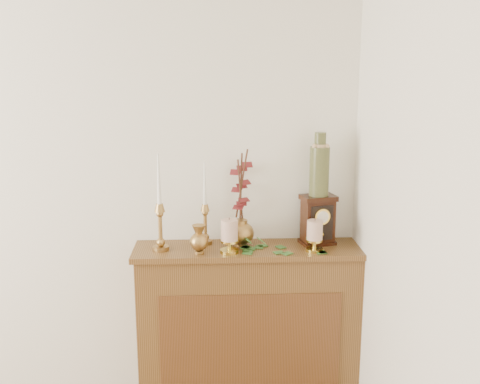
{
  "coord_description": "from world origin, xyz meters",
  "views": [
    {
      "loc": [
        1.22,
        -0.79,
        1.88
      ],
      "look_at": [
        1.35,
        2.05,
        1.25
      ],
      "focal_mm": 42.0,
      "sensor_mm": 36.0,
      "label": 1
    }
  ],
  "objects_px": {
    "ginger_jar": "(241,201)",
    "mantel_clock": "(318,220)",
    "candlestick_left": "(160,219)",
    "ceramic_vase": "(319,168)",
    "candlestick_center": "(205,217)",
    "bud_vase": "(199,240)"
  },
  "relations": [
    {
      "from": "candlestick_left",
      "to": "ginger_jar",
      "type": "distance_m",
      "value": 0.45
    },
    {
      "from": "candlestick_left",
      "to": "ginger_jar",
      "type": "bearing_deg",
      "value": 13.72
    },
    {
      "from": "mantel_clock",
      "to": "ginger_jar",
      "type": "bearing_deg",
      "value": 161.9
    },
    {
      "from": "bud_vase",
      "to": "mantel_clock",
      "type": "height_order",
      "value": "mantel_clock"
    },
    {
      "from": "ginger_jar",
      "to": "ceramic_vase",
      "type": "relative_size",
      "value": 1.57
    },
    {
      "from": "ginger_jar",
      "to": "mantel_clock",
      "type": "relative_size",
      "value": 1.97
    },
    {
      "from": "candlestick_center",
      "to": "ceramic_vase",
      "type": "height_order",
      "value": "ceramic_vase"
    },
    {
      "from": "bud_vase",
      "to": "ceramic_vase",
      "type": "xyz_separation_m",
      "value": [
        0.64,
        0.14,
        0.35
      ]
    },
    {
      "from": "candlestick_left",
      "to": "mantel_clock",
      "type": "height_order",
      "value": "candlestick_left"
    },
    {
      "from": "bud_vase",
      "to": "ginger_jar",
      "type": "relative_size",
      "value": 0.29
    },
    {
      "from": "candlestick_center",
      "to": "mantel_clock",
      "type": "xyz_separation_m",
      "value": [
        0.61,
        -0.03,
        -0.02
      ]
    },
    {
      "from": "candlestick_center",
      "to": "bud_vase",
      "type": "height_order",
      "value": "candlestick_center"
    },
    {
      "from": "candlestick_left",
      "to": "candlestick_center",
      "type": "bearing_deg",
      "value": 22.92
    },
    {
      "from": "candlestick_center",
      "to": "candlestick_left",
      "type": "bearing_deg",
      "value": -157.08
    },
    {
      "from": "candlestick_center",
      "to": "bud_vase",
      "type": "relative_size",
      "value": 2.94
    },
    {
      "from": "candlestick_left",
      "to": "ceramic_vase",
      "type": "bearing_deg",
      "value": 4.92
    },
    {
      "from": "ginger_jar",
      "to": "mantel_clock",
      "type": "height_order",
      "value": "ginger_jar"
    },
    {
      "from": "candlestick_left",
      "to": "mantel_clock",
      "type": "bearing_deg",
      "value": 4.76
    },
    {
      "from": "bud_vase",
      "to": "ginger_jar",
      "type": "distance_m",
      "value": 0.33
    },
    {
      "from": "mantel_clock",
      "to": "ceramic_vase",
      "type": "xyz_separation_m",
      "value": [
        -0.0,
        0.0,
        0.29
      ]
    },
    {
      "from": "candlestick_left",
      "to": "ceramic_vase",
      "type": "xyz_separation_m",
      "value": [
        0.85,
        0.07,
        0.26
      ]
    },
    {
      "from": "candlestick_left",
      "to": "ceramic_vase",
      "type": "height_order",
      "value": "ceramic_vase"
    }
  ]
}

